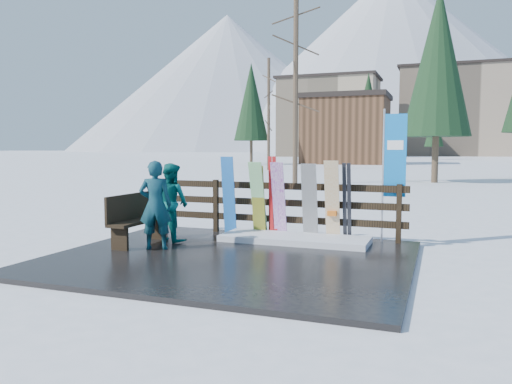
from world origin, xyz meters
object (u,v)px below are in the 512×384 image
at_px(bench, 135,218).
at_px(rental_flag, 392,160).
at_px(person_back, 171,202).
at_px(snowboard_1, 258,199).
at_px(snowboard_5, 332,201).
at_px(snowboard_4, 310,202).
at_px(snowboard_3, 279,200).
at_px(person_front, 155,205).
at_px(snowboard_0, 229,196).
at_px(snowboard_2, 258,201).

xyz_separation_m(bench, rental_flag, (4.58, 1.93, 1.09)).
bearing_deg(person_back, snowboard_1, -119.55).
relative_size(snowboard_5, rental_flag, 0.63).
distance_m(bench, snowboard_5, 3.85).
bearing_deg(person_back, snowboard_4, -134.03).
relative_size(snowboard_3, snowboard_5, 0.98).
xyz_separation_m(snowboard_1, person_front, (-1.28, -1.93, 0.03)).
relative_size(snowboard_0, snowboard_2, 1.12).
distance_m(snowboard_1, person_front, 2.31).
height_order(rental_flag, person_back, rental_flag).
bearing_deg(snowboard_0, snowboard_5, 0.00).
xyz_separation_m(snowboard_3, rental_flag, (2.22, 0.27, 0.83)).
distance_m(snowboard_0, person_front, 2.02).
distance_m(bench, rental_flag, 5.09).
xyz_separation_m(bench, snowboard_4, (3.01, 1.66, 0.25)).
bearing_deg(rental_flag, snowboard_5, -166.35).
xyz_separation_m(snowboard_5, person_back, (-2.98, -1.13, -0.03)).
relative_size(snowboard_1, rental_flag, 0.62).
distance_m(snowboard_0, rental_flag, 3.44).
bearing_deg(bench, snowboard_2, 40.91).
bearing_deg(snowboard_0, bench, -126.81).
xyz_separation_m(snowboard_1, snowboard_4, (1.11, -0.00, -0.01)).
bearing_deg(person_front, snowboard_4, -162.28).
bearing_deg(snowboard_4, bench, -151.21).
relative_size(bench, snowboard_2, 1.00).
distance_m(snowboard_0, snowboard_2, 0.68).
bearing_deg(bench, person_back, 47.04).
relative_size(snowboard_0, snowboard_3, 1.05).
distance_m(snowboard_3, rental_flag, 2.38).
bearing_deg(person_front, snowboard_0, -128.83).
xyz_separation_m(snowboard_2, snowboard_3, (0.45, 0.00, 0.04)).
height_order(snowboard_0, rental_flag, rental_flag).
distance_m(bench, snowboard_3, 2.90).
bearing_deg(snowboard_1, snowboard_2, 0.00).
relative_size(rental_flag, person_front, 1.60).
xyz_separation_m(bench, person_back, (0.49, 0.53, 0.26)).
distance_m(snowboard_4, person_front, 3.07).
xyz_separation_m(bench, snowboard_5, (3.47, 1.66, 0.29)).
bearing_deg(bench, snowboard_1, 40.98).
xyz_separation_m(bench, snowboard_0, (1.24, 1.66, 0.32)).
distance_m(snowboard_4, person_back, 2.76).
xyz_separation_m(bench, person_front, (0.63, -0.27, 0.30)).
relative_size(snowboard_2, snowboard_4, 0.96).
bearing_deg(snowboard_4, person_front, -141.02).
xyz_separation_m(snowboard_2, person_front, (-1.28, -1.93, 0.07)).
xyz_separation_m(snowboard_4, snowboard_5, (0.46, 0.00, 0.03)).
xyz_separation_m(snowboard_2, snowboard_4, (1.10, -0.00, 0.03)).
distance_m(rental_flag, person_front, 4.59).
bearing_deg(person_back, snowboard_3, -127.05).
height_order(snowboard_3, rental_flag, rental_flag).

